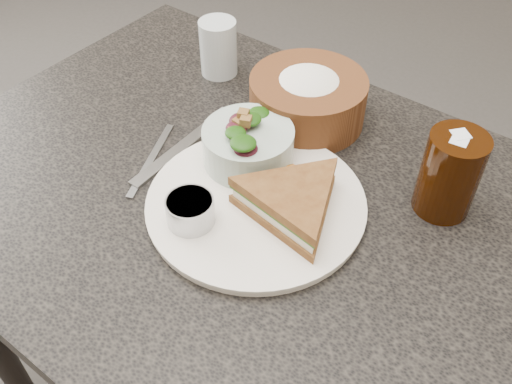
{
  "coord_description": "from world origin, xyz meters",
  "views": [
    {
      "loc": [
        0.35,
        -0.45,
        1.33
      ],
      "look_at": [
        0.02,
        -0.01,
        0.78
      ],
      "focal_mm": 40.0,
      "sensor_mm": 36.0,
      "label": 1
    }
  ],
  "objects_px": {
    "bread_basket": "(308,93)",
    "water_glass": "(218,48)",
    "salad_bowl": "(248,140)",
    "dinner_plate": "(256,204)",
    "sandwich": "(293,202)",
    "cola_glass": "(451,171)",
    "dining_table": "(252,336)",
    "dressing_ramekin": "(190,211)"
  },
  "relations": [
    {
      "from": "salad_bowl",
      "to": "bread_basket",
      "type": "xyz_separation_m",
      "value": [
        0.01,
        0.15,
        0.0
      ]
    },
    {
      "from": "dressing_ramekin",
      "to": "water_glass",
      "type": "height_order",
      "value": "water_glass"
    },
    {
      "from": "sandwich",
      "to": "dressing_ramekin",
      "type": "relative_size",
      "value": 2.77
    },
    {
      "from": "dressing_ramekin",
      "to": "dinner_plate",
      "type": "bearing_deg",
      "value": 60.64
    },
    {
      "from": "dressing_ramekin",
      "to": "water_glass",
      "type": "distance_m",
      "value": 0.38
    },
    {
      "from": "water_glass",
      "to": "salad_bowl",
      "type": "bearing_deg",
      "value": -40.75
    },
    {
      "from": "bread_basket",
      "to": "cola_glass",
      "type": "bearing_deg",
      "value": -11.31
    },
    {
      "from": "dinner_plate",
      "to": "salad_bowl",
      "type": "bearing_deg",
      "value": 134.78
    },
    {
      "from": "salad_bowl",
      "to": "cola_glass",
      "type": "relative_size",
      "value": 0.99
    },
    {
      "from": "sandwich",
      "to": "dressing_ramekin",
      "type": "bearing_deg",
      "value": -129.76
    },
    {
      "from": "dressing_ramekin",
      "to": "bread_basket",
      "type": "relative_size",
      "value": 0.35
    },
    {
      "from": "bread_basket",
      "to": "water_glass",
      "type": "bearing_deg",
      "value": 173.67
    },
    {
      "from": "dinner_plate",
      "to": "water_glass",
      "type": "xyz_separation_m",
      "value": [
        -0.26,
        0.23,
        0.04
      ]
    },
    {
      "from": "dinner_plate",
      "to": "bread_basket",
      "type": "relative_size",
      "value": 1.62
    },
    {
      "from": "dinner_plate",
      "to": "water_glass",
      "type": "relative_size",
      "value": 3.03
    },
    {
      "from": "bread_basket",
      "to": "water_glass",
      "type": "xyz_separation_m",
      "value": [
        -0.2,
        0.02,
        -0.0
      ]
    },
    {
      "from": "bread_basket",
      "to": "cola_glass",
      "type": "relative_size",
      "value": 1.39
    },
    {
      "from": "dining_table",
      "to": "bread_basket",
      "type": "distance_m",
      "value": 0.47
    },
    {
      "from": "sandwich",
      "to": "salad_bowl",
      "type": "xyz_separation_m",
      "value": [
        -0.11,
        0.05,
        0.01
      ]
    },
    {
      "from": "salad_bowl",
      "to": "dressing_ramekin",
      "type": "distance_m",
      "value": 0.14
    },
    {
      "from": "dining_table",
      "to": "dressing_ramekin",
      "type": "bearing_deg",
      "value": -106.52
    },
    {
      "from": "salad_bowl",
      "to": "water_glass",
      "type": "xyz_separation_m",
      "value": [
        -0.2,
        0.17,
        -0.0
      ]
    },
    {
      "from": "cola_glass",
      "to": "dining_table",
      "type": "bearing_deg",
      "value": -146.85
    },
    {
      "from": "sandwich",
      "to": "dressing_ramekin",
      "type": "distance_m",
      "value": 0.13
    },
    {
      "from": "sandwich",
      "to": "bread_basket",
      "type": "distance_m",
      "value": 0.23
    },
    {
      "from": "dinner_plate",
      "to": "cola_glass",
      "type": "relative_size",
      "value": 2.24
    },
    {
      "from": "dressing_ramekin",
      "to": "bread_basket",
      "type": "distance_m",
      "value": 0.29
    },
    {
      "from": "salad_bowl",
      "to": "water_glass",
      "type": "bearing_deg",
      "value": 139.25
    },
    {
      "from": "dining_table",
      "to": "cola_glass",
      "type": "relative_size",
      "value": 7.47
    },
    {
      "from": "sandwich",
      "to": "bread_basket",
      "type": "relative_size",
      "value": 0.96
    },
    {
      "from": "cola_glass",
      "to": "water_glass",
      "type": "distance_m",
      "value": 0.47
    },
    {
      "from": "dinner_plate",
      "to": "dressing_ramekin",
      "type": "bearing_deg",
      "value": -119.36
    },
    {
      "from": "salad_bowl",
      "to": "bread_basket",
      "type": "bearing_deg",
      "value": 88.06
    },
    {
      "from": "dressing_ramekin",
      "to": "bread_basket",
      "type": "xyz_separation_m",
      "value": [
        -0.01,
        0.29,
        0.02
      ]
    },
    {
      "from": "sandwich",
      "to": "salad_bowl",
      "type": "distance_m",
      "value": 0.13
    },
    {
      "from": "sandwich",
      "to": "bread_basket",
      "type": "xyz_separation_m",
      "value": [
        -0.11,
        0.2,
        0.02
      ]
    },
    {
      "from": "dinner_plate",
      "to": "sandwich",
      "type": "height_order",
      "value": "sandwich"
    },
    {
      "from": "salad_bowl",
      "to": "bread_basket",
      "type": "distance_m",
      "value": 0.15
    },
    {
      "from": "dressing_ramekin",
      "to": "cola_glass",
      "type": "height_order",
      "value": "cola_glass"
    },
    {
      "from": "dinner_plate",
      "to": "cola_glass",
      "type": "distance_m",
      "value": 0.26
    },
    {
      "from": "dining_table",
      "to": "dressing_ramekin",
      "type": "distance_m",
      "value": 0.42
    },
    {
      "from": "sandwich",
      "to": "bread_basket",
      "type": "bearing_deg",
      "value": 126.91
    }
  ]
}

